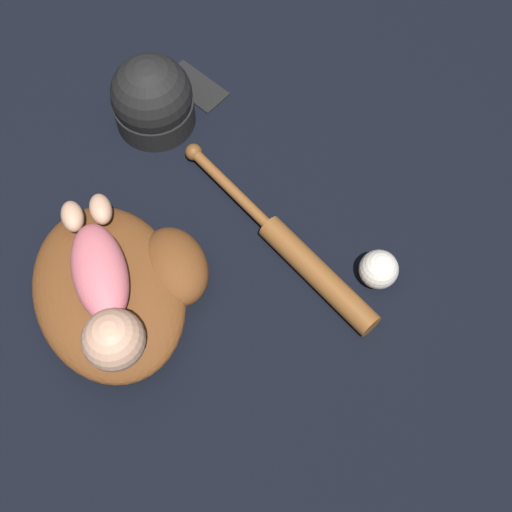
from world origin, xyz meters
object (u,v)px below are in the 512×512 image
(baseball_glove, at_px, (119,286))
(baby_figure, at_px, (104,295))
(baseball_bat, at_px, (299,255))
(baseball, at_px, (379,269))
(baseball_cap, at_px, (153,99))

(baseball_glove, bearing_deg, baby_figure, -52.05)
(baseball_bat, distance_m, baseball, 0.16)
(baby_figure, relative_size, baseball, 4.49)
(baseball, bearing_deg, baseball_glove, -131.15)
(baseball_bat, height_order, baseball, baseball)
(baseball_glove, xyz_separation_m, baseball, (0.32, 0.37, -0.01))
(baseball_glove, bearing_deg, baseball, 48.85)
(baseball_bat, xyz_separation_m, baseball_cap, (-0.46, 0.04, 0.05))
(baby_figure, bearing_deg, baseball_bat, 65.01)
(baby_figure, xyz_separation_m, baseball, (0.29, 0.41, -0.10))
(baseball_glove, height_order, baby_figure, baby_figure)
(baseball_glove, distance_m, baseball_bat, 0.35)
(baseball, bearing_deg, baseball_cap, -175.87)
(baseball_cap, bearing_deg, baseball, 4.13)
(baseball, relative_size, baseball_cap, 0.31)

